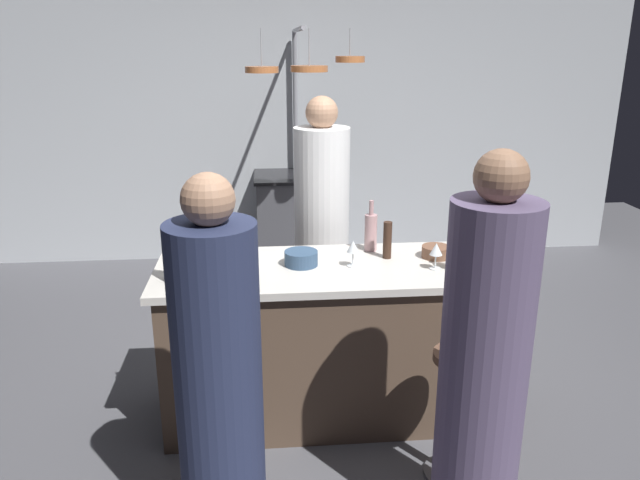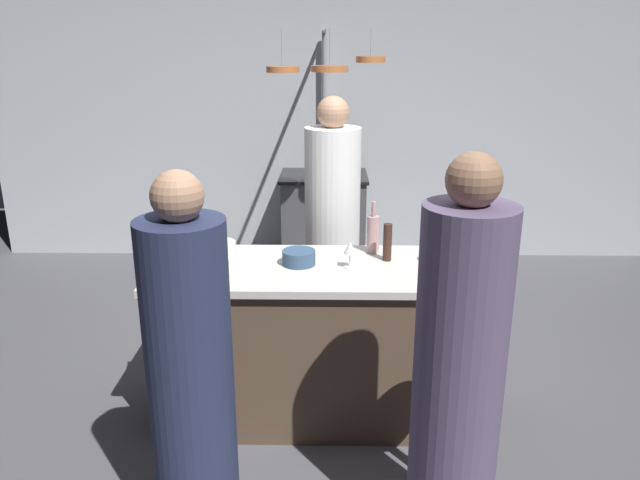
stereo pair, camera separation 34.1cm
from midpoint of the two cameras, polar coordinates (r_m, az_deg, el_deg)
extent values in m
plane|color=#4C4C51|center=(3.71, -2.51, -15.64)|extent=(9.00, 9.00, 0.00)
cube|color=#B2B7BC|center=(5.99, -4.02, 10.70)|extent=(6.40, 0.16, 2.60)
cube|color=brown|center=(3.49, -2.61, -9.75)|extent=(1.72, 0.66, 0.86)
cube|color=beige|center=(3.31, -2.72, -2.83)|extent=(1.80, 0.72, 0.04)
cube|color=#47474C|center=(5.77, -3.74, 1.60)|extent=(0.76, 0.60, 0.86)
cube|color=black|center=(5.66, -3.83, 5.92)|extent=(0.80, 0.64, 0.03)
cylinder|color=white|center=(4.13, -2.21, -0.20)|extent=(0.37, 0.37, 1.53)
sphere|color=tan|center=(3.94, -2.36, 11.78)|extent=(0.21, 0.21, 0.21)
cylinder|color=#4C4C51|center=(3.04, -13.00, -17.02)|extent=(0.06, 0.06, 0.62)
cylinder|color=brown|center=(2.87, -13.47, -11.63)|extent=(0.26, 0.26, 0.04)
cylinder|color=#262D4C|center=(2.54, -13.30, -14.31)|extent=(0.34, 0.34, 1.44)
sphere|color=tan|center=(2.22, -14.78, 3.61)|extent=(0.20, 0.20, 0.20)
cylinder|color=#4C4C51|center=(3.28, 9.10, -20.76)|extent=(0.28, 0.28, 0.02)
cylinder|color=#4C4C51|center=(3.09, 9.40, -16.12)|extent=(0.06, 0.06, 0.62)
cylinder|color=brown|center=(2.92, 9.73, -10.78)|extent=(0.26, 0.26, 0.04)
cylinder|color=#594C6B|center=(2.58, 11.20, -12.77)|extent=(0.36, 0.36, 1.50)
sphere|color=#8C664C|center=(2.28, 12.47, 5.76)|extent=(0.20, 0.20, 0.20)
cylinder|color=gray|center=(5.87, -3.93, 8.34)|extent=(0.04, 0.04, 2.15)
cylinder|color=gray|center=(5.16, -4.02, 19.00)|extent=(0.04, 1.27, 0.04)
cylinder|color=#B26638|center=(4.72, -7.59, 15.47)|extent=(0.25, 0.25, 0.04)
cylinder|color=gray|center=(4.68, -7.69, 17.22)|extent=(0.01, 0.01, 0.29)
cylinder|color=#B26638|center=(4.70, -3.17, 15.65)|extent=(0.28, 0.28, 0.04)
cylinder|color=gray|center=(4.68, -3.20, 17.39)|extent=(0.01, 0.01, 0.28)
cylinder|color=#B26638|center=(4.68, 0.66, 16.50)|extent=(0.22, 0.22, 0.04)
cylinder|color=gray|center=(4.70, 0.64, 17.83)|extent=(0.01, 0.01, 0.22)
cylinder|color=#382319|center=(3.39, 3.46, -0.06)|extent=(0.05, 0.05, 0.21)
cylinder|color=#193D23|center=(3.23, 10.39, -1.25)|extent=(0.07, 0.07, 0.21)
cylinder|color=#193D23|center=(3.18, 10.54, 1.28)|extent=(0.03, 0.03, 0.08)
cylinder|color=black|center=(3.19, -16.77, -1.89)|extent=(0.07, 0.07, 0.22)
cylinder|color=black|center=(3.14, -17.01, 0.73)|extent=(0.03, 0.03, 0.08)
cylinder|color=#B78C8E|center=(3.51, 2.00, 0.64)|extent=(0.07, 0.07, 0.21)
cylinder|color=#B78C8E|center=(3.47, 2.02, 2.99)|extent=(0.03, 0.03, 0.08)
cylinder|color=silver|center=(3.29, 0.11, -2.46)|extent=(0.06, 0.06, 0.01)
cylinder|color=silver|center=(3.28, 0.11, -1.80)|extent=(0.01, 0.01, 0.07)
cone|color=silver|center=(3.26, 0.11, -0.64)|extent=(0.07, 0.07, 0.06)
cylinder|color=silver|center=(3.28, 7.77, -2.70)|extent=(0.06, 0.06, 0.01)
cylinder|color=silver|center=(3.27, 7.80, -2.04)|extent=(0.01, 0.01, 0.07)
cone|color=silver|center=(3.25, 7.85, -0.88)|extent=(0.07, 0.07, 0.06)
cylinder|color=silver|center=(3.13, -12.54, -4.03)|extent=(0.06, 0.06, 0.01)
cylinder|color=silver|center=(3.11, -12.59, -3.34)|extent=(0.01, 0.01, 0.07)
cone|color=silver|center=(3.09, -12.68, -2.13)|extent=(0.07, 0.07, 0.06)
cylinder|color=silver|center=(3.52, -12.51, -1.04)|extent=(0.21, 0.21, 0.06)
cylinder|color=#334C6B|center=(3.31, -4.72, -1.75)|extent=(0.18, 0.18, 0.08)
cylinder|color=brown|center=(3.45, 8.00, -1.14)|extent=(0.16, 0.16, 0.06)
camera|label=1|loc=(0.17, -92.86, -0.93)|focal=34.33mm
camera|label=2|loc=(0.17, 87.14, 0.93)|focal=34.33mm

